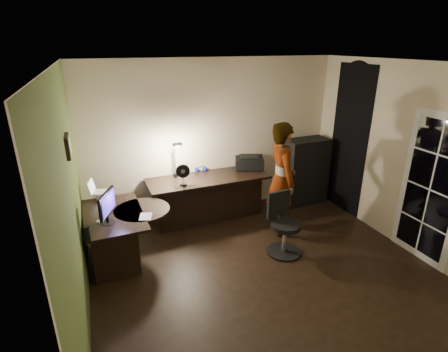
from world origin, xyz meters
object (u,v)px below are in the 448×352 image
object	(u,v)px
cabinet	(305,171)
office_chair	(286,225)
person	(282,179)
desk_right	(209,198)
desk_left	(116,237)
monitor	(107,212)

from	to	relation	value
cabinet	office_chair	bearing A→B (deg)	-133.57
office_chair	person	bearing A→B (deg)	61.61
desk_right	office_chair	xyz separation A→B (m)	(0.70, -1.43, 0.07)
desk_right	cabinet	size ratio (longest dim) A/B	1.65
cabinet	person	bearing A→B (deg)	-142.98
desk_left	cabinet	size ratio (longest dim) A/B	1.01
monitor	office_chair	xyz separation A→B (m)	(2.39, -0.46, -0.42)
desk_left	office_chair	world-z (taller)	office_chair
desk_left	person	distance (m)	2.62
person	office_chair	bearing A→B (deg)	164.51
desk_right	cabinet	xyz separation A→B (m)	(1.94, 0.01, 0.24)
desk_left	cabinet	bearing A→B (deg)	9.53
office_chair	desk_left	bearing A→B (deg)	156.62
desk_left	office_chair	distance (m)	2.42
desk_left	desk_right	xyz separation A→B (m)	(1.62, 0.72, 0.02)
desk_left	office_chair	size ratio (longest dim) A/B	1.39
desk_left	monitor	size ratio (longest dim) A/B	2.64
monitor	person	size ratio (longest dim) A/B	0.26
monitor	office_chair	distance (m)	2.47
desk_right	desk_left	bearing A→B (deg)	-157.25
monitor	office_chair	bearing A→B (deg)	12.74
desk_left	monitor	distance (m)	0.57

